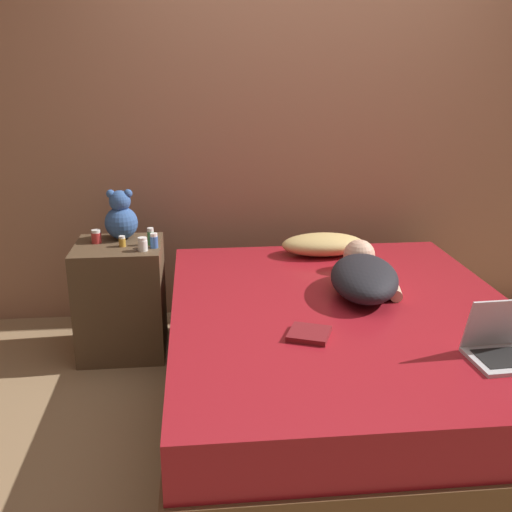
% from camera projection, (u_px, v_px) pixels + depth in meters
% --- Properties ---
extents(ground_plane, '(12.00, 12.00, 0.00)m').
position_uv_depth(ground_plane, '(340.00, 406.00, 2.95)').
color(ground_plane, '#937551').
extents(wall_back, '(8.00, 0.06, 2.60)m').
position_uv_depth(wall_back, '(301.00, 116.00, 3.78)').
color(wall_back, '#996B51').
rests_on(wall_back, ground_plane).
extents(bed, '(1.64, 2.04, 0.53)m').
position_uv_depth(bed, '(343.00, 358.00, 2.87)').
color(bed, brown).
rests_on(bed, ground_plane).
extents(nightstand, '(0.48, 0.47, 0.65)m').
position_uv_depth(nightstand, '(122.00, 298.00, 3.44)').
color(nightstand, brown).
rests_on(nightstand, ground_plane).
extents(pillow, '(0.49, 0.27, 0.13)m').
position_uv_depth(pillow, '(323.00, 244.00, 3.53)').
color(pillow, tan).
rests_on(pillow, bed).
extents(person_lying, '(0.43, 0.75, 0.17)m').
position_uv_depth(person_lying, '(364.00, 275.00, 2.96)').
color(person_lying, black).
rests_on(person_lying, bed).
extents(laptop, '(0.31, 0.24, 0.23)m').
position_uv_depth(laptop, '(507.00, 345.00, 2.29)').
color(laptop, silver).
rests_on(laptop, bed).
extents(teddy_bear, '(0.19, 0.19, 0.29)m').
position_uv_depth(teddy_bear, '(121.00, 217.00, 3.42)').
color(teddy_bear, '#335693').
rests_on(teddy_bear, nightstand).
extents(bottle_blue, '(0.04, 0.04, 0.08)m').
position_uv_depth(bottle_blue, '(154.00, 241.00, 3.27)').
color(bottle_blue, '#3866B2').
rests_on(bottle_blue, nightstand).
extents(bottle_red, '(0.05, 0.05, 0.08)m').
position_uv_depth(bottle_red, '(96.00, 237.00, 3.36)').
color(bottle_red, '#B72D2D').
rests_on(bottle_red, nightstand).
extents(bottle_white, '(0.05, 0.05, 0.07)m').
position_uv_depth(bottle_white, '(143.00, 244.00, 3.22)').
color(bottle_white, white).
rests_on(bottle_white, nightstand).
extents(bottle_amber, '(0.04, 0.04, 0.06)m').
position_uv_depth(bottle_amber, '(122.00, 241.00, 3.30)').
color(bottle_amber, gold).
rests_on(bottle_amber, nightstand).
extents(bottle_green, '(0.04, 0.04, 0.10)m').
position_uv_depth(bottle_green, '(151.00, 237.00, 3.32)').
color(bottle_green, '#3D8E4C').
rests_on(bottle_green, nightstand).
extents(book, '(0.21, 0.21, 0.02)m').
position_uv_depth(book, '(309.00, 334.00, 2.48)').
color(book, maroon).
rests_on(book, bed).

